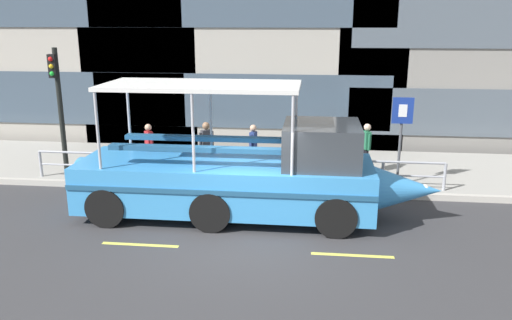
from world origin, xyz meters
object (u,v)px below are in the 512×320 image
Objects in this scene: parking_sign at (401,126)px; pedestrian_near_bow at (366,144)px; duck_tour_boat at (246,176)px; traffic_light_pole at (58,98)px; pedestrian_near_stern at (149,143)px; pedestrian_mid_right at (206,143)px; pedestrian_mid_left at (253,144)px.

parking_sign reaches higher than pedestrian_near_bow.
traffic_light_pole is at bearing 156.37° from duck_tour_boat.
pedestrian_near_stern is at bearing 139.05° from duck_tour_boat.
duck_tour_boat is at bearing -40.95° from pedestrian_near_stern.
duck_tour_boat reaches higher than pedestrian_mid_right.
duck_tour_boat is 5.97× the size of pedestrian_near_stern.
pedestrian_near_bow is at bearing 47.36° from duck_tour_boat.
parking_sign is at bearing -4.19° from pedestrian_mid_right.
pedestrian_mid_left is at bearing 5.87° from traffic_light_pole.
parking_sign is 5.96m from pedestrian_mid_right.
traffic_light_pole is at bearing -174.66° from pedestrian_near_bow.
pedestrian_mid_left is 1.00× the size of pedestrian_near_stern.
traffic_light_pole is 10.60m from parking_sign.
traffic_light_pole reaches higher than pedestrian_mid_left.
traffic_light_pole is 2.44× the size of pedestrian_near_bow.
pedestrian_mid_right is at bearing 2.11° from traffic_light_pole.
duck_tour_boat is 3.41m from pedestrian_mid_left.
pedestrian_near_bow is at bearing 4.71° from pedestrian_near_stern.
pedestrian_near_bow is (3.39, 3.69, 0.07)m from duck_tour_boat.
pedestrian_mid_left is at bearing 17.65° from pedestrian_mid_right.
parking_sign is at bearing -1.40° from traffic_light_pole.
pedestrian_mid_left is (-4.46, 0.89, -0.85)m from parking_sign.
duck_tour_boat is 4.75m from pedestrian_near_stern.
pedestrian_mid_right is (-1.44, -0.46, 0.09)m from pedestrian_mid_left.
pedestrian_near_stern is at bearing 175.21° from pedestrian_mid_right.
pedestrian_mid_right is at bearing -162.35° from pedestrian_mid_left.
traffic_light_pole is 2.53× the size of pedestrian_mid_left.
duck_tour_boat reaches higher than pedestrian_near_stern.
traffic_light_pole is 4.89m from pedestrian_mid_right.
pedestrian_near_stern is (-7.83, 0.59, -0.85)m from parking_sign.
pedestrian_mid_left is at bearing -175.58° from pedestrian_near_bow.
traffic_light_pole reaches higher than pedestrian_near_stern.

